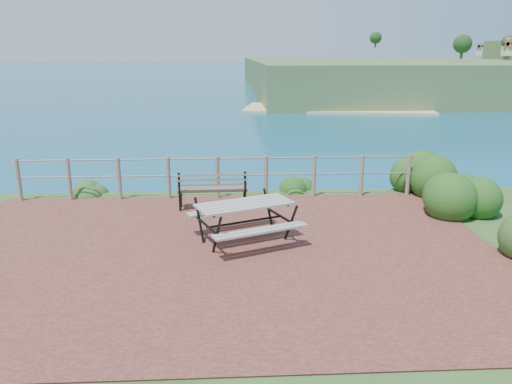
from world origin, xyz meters
TOP-DOWN VIEW (x-y plane):
  - ground at (0.00, 0.00)m, footprint 10.00×7.00m
  - ocean at (0.00, 200.00)m, footprint 1200.00×1200.00m
  - safety_railing at (0.00, 3.35)m, footprint 9.40×0.10m
  - picnic_table at (0.55, 0.48)m, footprint 1.86×1.40m
  - park_bench at (-0.09, 2.54)m, footprint 1.55×0.43m
  - shrub_right_front at (5.31, 1.98)m, footprint 1.39×1.39m
  - shrub_right_edge at (5.05, 3.64)m, footprint 1.18×1.18m
  - shrub_lip_west at (-3.26, 3.87)m, footprint 0.77×0.77m
  - shrub_lip_east at (2.11, 3.95)m, footprint 0.78×0.78m

SIDE VIEW (x-z plane):
  - ground at x=0.00m, z-range -0.06..0.06m
  - ocean at x=0.00m, z-range 0.00..0.00m
  - shrub_right_front at x=5.31m, z-range -0.99..0.99m
  - shrub_right_edge at x=5.05m, z-range -0.84..0.84m
  - shrub_lip_west at x=-3.26m, z-range -0.25..0.25m
  - shrub_lip_east at x=2.11m, z-range -0.26..0.26m
  - picnic_table at x=0.55m, z-range 0.10..0.83m
  - park_bench at x=-0.09m, z-range 0.14..1.01m
  - safety_railing at x=0.00m, z-range 0.07..1.07m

